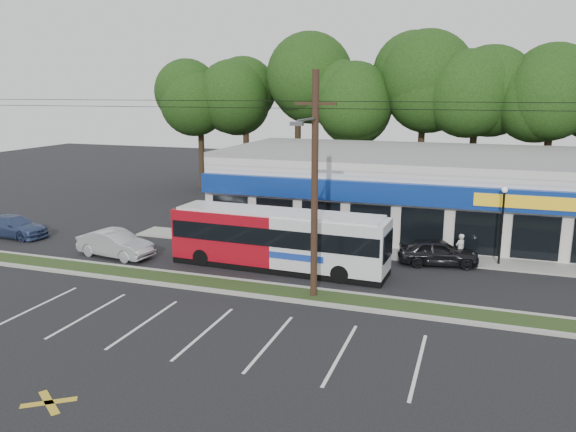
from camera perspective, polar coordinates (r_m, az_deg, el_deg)
The scene contains 15 objects.
ground at distance 25.72m, azimuth -4.53°, elevation -8.22°, with size 120.00×120.00×0.00m, color black.
grass_strip at distance 26.56m, azimuth -3.67°, elevation -7.38°, with size 40.00×1.60×0.12m, color #1D3214.
curb_south at distance 25.82m, azimuth -4.40°, elevation -7.96°, with size 40.00×0.25×0.14m, color #9E9E93.
curb_north at distance 27.30m, azimuth -2.97°, elevation -6.79°, with size 40.00×0.25×0.14m, color #9E9E93.
sidewalk at distance 32.64m, azimuth 10.00°, elevation -3.74°, with size 32.00×2.20×0.10m, color #9E9E93.
strip_mall at distance 38.69m, azimuth 12.53°, elevation 2.67°, with size 25.00×12.55×5.30m.
utility_pole at distance 24.22m, azimuth 2.30°, elevation 3.78°, with size 50.00×2.77×10.00m.
lamp_post at distance 31.49m, azimuth 20.95°, elevation -0.07°, with size 0.30×0.30×4.25m.
tree_line at distance 48.34m, azimuth 12.51°, elevation 11.47°, with size 46.76×6.76×11.83m.
metrobus at distance 29.19m, azimuth -0.98°, elevation -2.27°, with size 11.56×2.88×3.09m.
car_dark at distance 31.05m, azimuth 15.02°, elevation -3.55°, with size 1.69×4.20×1.43m, color black.
car_silver at distance 32.91m, azimuth -17.12°, elevation -2.72°, with size 1.58×4.54×1.50m, color #A5A9AD.
car_blue at distance 39.81m, azimuth -26.06°, elevation -0.95°, with size 1.89×4.66×1.35m, color navy.
pedestrian_a at distance 31.61m, azimuth 17.08°, elevation -3.19°, with size 0.60×0.39×1.64m, color beige.
pedestrian_b at distance 29.62m, azimuth 8.51°, elevation -3.76°, with size 0.83×0.64×1.70m, color beige.
Camera 1 is at (9.72, -22.00, 9.12)m, focal length 35.00 mm.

